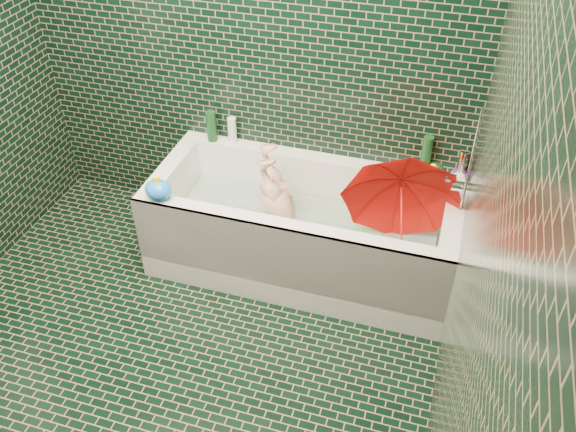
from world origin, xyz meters
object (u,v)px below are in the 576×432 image
(bathtub, at_px, (302,237))
(bath_toy, at_px, (158,189))
(rubber_duck, at_px, (428,171))
(child, at_px, (284,216))
(umbrella, at_px, (401,214))

(bathtub, distance_m, bath_toy, 0.87)
(bathtub, bearing_deg, bath_toy, -156.79)
(bathtub, xyz_separation_m, rubber_duck, (0.62, 0.32, 0.38))
(bath_toy, bearing_deg, rubber_duck, 10.15)
(bathtub, distance_m, rubber_duck, 0.80)
(child, height_order, bath_toy, bath_toy)
(umbrella, bearing_deg, bath_toy, -175.79)
(bathtub, bearing_deg, child, 162.44)
(umbrella, height_order, rubber_duck, umbrella)
(bathtub, xyz_separation_m, child, (-0.12, 0.04, 0.10))
(child, xyz_separation_m, bath_toy, (-0.59, -0.34, 0.30))
(bathtub, height_order, rubber_duck, rubber_duck)
(umbrella, relative_size, rubber_duck, 5.74)
(child, height_order, umbrella, umbrella)
(umbrella, xyz_separation_m, bath_toy, (-1.25, -0.22, 0.04))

